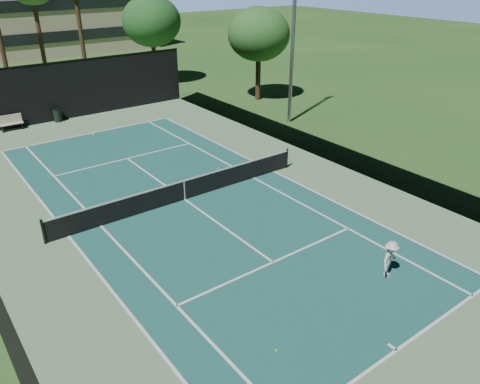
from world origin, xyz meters
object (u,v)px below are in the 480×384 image
object	(u,v)px
player	(390,259)
tennis_ball_d	(36,196)
tennis_ball_b	(77,193)
tennis_ball_c	(218,168)
tennis_net	(184,189)
park_bench	(11,122)
trash_bin	(57,115)
tennis_ball_a	(276,350)

from	to	relation	value
player	tennis_ball_d	distance (m)	16.25
player	tennis_ball_b	distance (m)	14.69
tennis_ball_c	tennis_net	bearing A→B (deg)	-147.58
park_bench	trash_bin	world-z (taller)	park_bench
tennis_ball_c	tennis_ball_d	xyz separation A→B (m)	(-8.84, 2.42, 0.00)
tennis_ball_d	trash_bin	bearing A→B (deg)	67.79
player	tennis_ball_c	world-z (taller)	player
player	tennis_ball_c	bearing A→B (deg)	70.50
tennis_ball_d	tennis_net	bearing A→B (deg)	-39.43
tennis_ball_d	park_bench	bearing A→B (deg)	82.28
tennis_ball_d	tennis_ball_c	bearing A→B (deg)	-15.29
player	park_bench	world-z (taller)	player
tennis_ball_c	park_bench	xyz separation A→B (m)	(-7.32, 13.61, 0.51)
tennis_ball_c	trash_bin	distance (m)	14.27
player	trash_bin	xyz separation A→B (m)	(-3.68, 25.18, -0.23)
trash_bin	tennis_ball_c	bearing A→B (deg)	-72.57
tennis_ball_a	tennis_ball_d	xyz separation A→B (m)	(-2.71, 14.36, -0.00)
tennis_net	tennis_ball_a	xyz separation A→B (m)	(-2.80, -9.83, -0.52)
tennis_ball_c	tennis_ball_b	bearing A→B (deg)	167.95
tennis_net	tennis_ball_d	distance (m)	7.15
tennis_net	tennis_ball_c	xyz separation A→B (m)	(3.33, 2.11, -0.53)
tennis_net	player	world-z (taller)	player
player	tennis_ball_a	world-z (taller)	player
tennis_ball_a	tennis_ball_b	bearing A→B (deg)	94.45
player	park_bench	bearing A→B (deg)	88.38
tennis_ball_c	tennis_ball_d	bearing A→B (deg)	164.71
tennis_net	tennis_ball_b	distance (m)	5.33
tennis_ball_c	player	bearing A→B (deg)	-92.92
tennis_ball_c	park_bench	size ratio (longest dim) A/B	0.04
tennis_ball_c	tennis_ball_a	bearing A→B (deg)	-117.16
tennis_ball_b	tennis_ball_c	size ratio (longest dim) A/B	1.18
tennis_ball_a	park_bench	world-z (taller)	park_bench
tennis_ball_b	tennis_ball_d	xyz separation A→B (m)	(-1.66, 0.88, -0.00)
tennis_net	park_bench	bearing A→B (deg)	104.24
tennis_ball_d	player	bearing A→B (deg)	-59.48
tennis_net	tennis_ball_a	bearing A→B (deg)	-105.90
tennis_ball_d	tennis_ball_b	bearing A→B (deg)	-28.02
tennis_ball_d	tennis_ball_a	bearing A→B (deg)	-79.32
tennis_ball_b	trash_bin	world-z (taller)	trash_bin
trash_bin	player	bearing A→B (deg)	-81.68
tennis_ball_a	tennis_ball_d	size ratio (longest dim) A/B	1.08
tennis_ball_b	tennis_net	bearing A→B (deg)	-43.45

